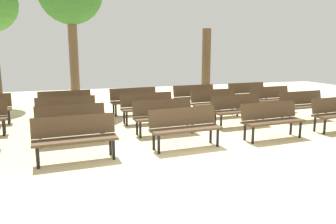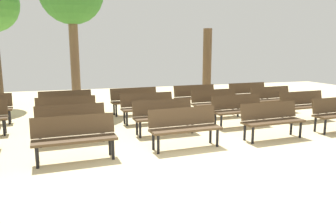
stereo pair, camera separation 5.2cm
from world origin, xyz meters
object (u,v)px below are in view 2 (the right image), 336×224
bench_r0_c3 (272,118)px  bench_r2_c3 (216,101)px  bench_r1_c4 (304,104)px  bench_r2_c2 (148,106)px  bench_r0_c2 (184,125)px  bench_r3_c3 (196,96)px  bench_r1_c2 (164,114)px  bench_r2_c4 (272,98)px  bench_r3_c2 (135,99)px  bench_r2_c1 (67,111)px  bench_r3_c4 (249,93)px  tree_1 (207,65)px  bench_r1_c3 (239,108)px  bench_r1_c1 (71,121)px  bench_r0_c1 (75,135)px  bench_r3_c1 (66,103)px

bench_r0_c3 → bench_r2_c3: bearing=89.2°
bench_r1_c4 → bench_r2_c2: bearing=162.9°
bench_r0_c2 → bench_r3_c3: size_ratio=1.00×
bench_r1_c2 → bench_r2_c4: same height
bench_r3_c2 → bench_r2_c1: bearing=-150.8°
bench_r3_c4 → bench_r2_c3: bearing=-148.4°
tree_1 → bench_r0_c3: bearing=-100.1°
bench_r2_c2 → bench_r2_c1: bearing=179.3°
bench_r1_c3 → bench_r2_c1: 4.79m
bench_r0_c2 → bench_r2_c1: same height
bench_r1_c3 → bench_r1_c1: bearing=179.4°
bench_r2_c3 → bench_r3_c4: size_ratio=1.00×
bench_r1_c1 → bench_r3_c2: same height
bench_r3_c2 → bench_r3_c3: (2.27, 0.17, 0.00)m
bench_r3_c2 → tree_1: (3.64, 2.26, 1.00)m
bench_r0_c1 → bench_r0_c2: (2.35, 0.15, 0.00)m
bench_r1_c1 → bench_r2_c1: 1.41m
bench_r0_c1 → bench_r2_c2: (2.20, 2.85, 0.00)m
bench_r0_c2 → bench_r3_c1: (-2.46, 3.99, 0.00)m
bench_r0_c1 → bench_r3_c2: same height
bench_r0_c2 → bench_r3_c2: same height
bench_r2_c1 → bench_r1_c2: bearing=-31.5°
bench_r0_c3 → bench_r3_c1: 6.16m
bench_r1_c1 → tree_1: size_ratio=0.54×
bench_r1_c4 → bench_r0_c1: bearing=-169.2°
bench_r0_c3 → bench_r3_c1: same height
bench_r1_c4 → bench_r2_c4: same height
bench_r2_c4 → bench_r3_c1: size_ratio=1.00×
bench_r2_c2 → bench_r3_c4: same height
bench_r3_c1 → bench_r3_c4: size_ratio=1.00×
bench_r1_c2 → bench_r1_c4: same height
bench_r2_c1 → bench_r3_c4: same height
bench_r3_c2 → bench_r3_c1: bearing=178.2°
bench_r2_c1 → bench_r2_c4: bearing=0.1°
bench_r3_c4 → bench_r1_c4: bearing=-89.6°
bench_r0_c1 → bench_r1_c1: size_ratio=1.00×
bench_r0_c2 → bench_r1_c3: (2.20, 1.50, 0.00)m
bench_r0_c3 → bench_r1_c1: (-4.65, 1.16, 0.00)m
bench_r1_c3 → bench_r1_c4: size_ratio=1.00×
bench_r1_c4 → bench_r2_c3: size_ratio=1.00×
bench_r2_c4 → bench_r3_c1: same height
bench_r1_c4 → tree_1: tree_1 is taller
bench_r2_c2 → tree_1: (3.55, 3.66, 1.00)m
bench_r1_c2 → bench_r3_c1: size_ratio=0.99×
bench_r1_c2 → bench_r2_c3: 2.69m
bench_r2_c3 → bench_r3_c4: bearing=32.8°
bench_r0_c1 → bench_r3_c3: same height
bench_r2_c3 → bench_r2_c4: (2.20, 0.11, 0.00)m
bench_r0_c3 → bench_r1_c4: (2.20, 1.51, 0.00)m
bench_r2_c1 → bench_r2_c2: bearing=-0.9°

